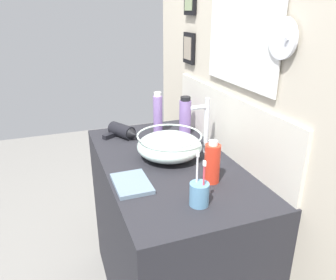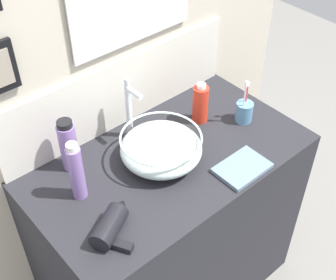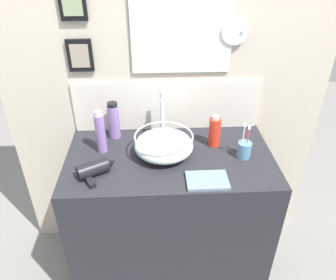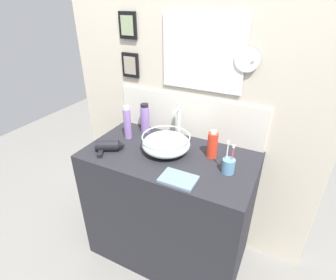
{
  "view_description": "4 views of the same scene",
  "coord_description": "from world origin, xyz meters",
  "px_view_note": "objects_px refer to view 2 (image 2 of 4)",
  "views": [
    {
      "loc": [
        1.29,
        -0.48,
        1.54
      ],
      "look_at": [
        -0.01,
        0.0,
        0.98
      ],
      "focal_mm": 35.0,
      "sensor_mm": 36.0,
      "label": 1
    },
    {
      "loc": [
        -0.84,
        -0.96,
        2.11
      ],
      "look_at": [
        -0.01,
        0.0,
        0.98
      ],
      "focal_mm": 50.0,
      "sensor_mm": 36.0,
      "label": 2
    },
    {
      "loc": [
        -0.08,
        -1.4,
        1.87
      ],
      "look_at": [
        -0.01,
        0.0,
        0.98
      ],
      "focal_mm": 35.0,
      "sensor_mm": 36.0,
      "label": 3
    },
    {
      "loc": [
        0.63,
        -1.26,
        1.76
      ],
      "look_at": [
        -0.01,
        0.0,
        0.98
      ],
      "focal_mm": 28.0,
      "sensor_mm": 36.0,
      "label": 4
    }
  ],
  "objects_px": {
    "shampoo_bottle": "(76,172)",
    "hand_towel": "(242,168)",
    "faucet": "(130,106)",
    "toothbrush_cup": "(244,111)",
    "spray_bottle": "(68,145)",
    "hair_drier": "(112,224)",
    "glass_bowl_sink": "(161,148)",
    "soap_dispenser": "(200,104)"
  },
  "relations": [
    {
      "from": "faucet",
      "to": "shampoo_bottle",
      "type": "xyz_separation_m",
      "value": [
        -0.33,
        -0.13,
        -0.04
      ]
    },
    {
      "from": "glass_bowl_sink",
      "to": "shampoo_bottle",
      "type": "relative_size",
      "value": 1.28
    },
    {
      "from": "glass_bowl_sink",
      "to": "faucet",
      "type": "bearing_deg",
      "value": 90.0
    },
    {
      "from": "glass_bowl_sink",
      "to": "toothbrush_cup",
      "type": "bearing_deg",
      "value": -5.49
    },
    {
      "from": "glass_bowl_sink",
      "to": "faucet",
      "type": "xyz_separation_m",
      "value": [
        0.0,
        0.18,
        0.09
      ]
    },
    {
      "from": "glass_bowl_sink",
      "to": "faucet",
      "type": "relative_size",
      "value": 1.12
    },
    {
      "from": "glass_bowl_sink",
      "to": "hair_drier",
      "type": "distance_m",
      "value": 0.37
    },
    {
      "from": "glass_bowl_sink",
      "to": "soap_dispenser",
      "type": "distance_m",
      "value": 0.29
    },
    {
      "from": "glass_bowl_sink",
      "to": "toothbrush_cup",
      "type": "height_order",
      "value": "toothbrush_cup"
    },
    {
      "from": "faucet",
      "to": "glass_bowl_sink",
      "type": "bearing_deg",
      "value": -90.0
    },
    {
      "from": "shampoo_bottle",
      "to": "soap_dispenser",
      "type": "bearing_deg",
      "value": 2.58
    },
    {
      "from": "soap_dispenser",
      "to": "toothbrush_cup",
      "type": "bearing_deg",
      "value": -41.32
    },
    {
      "from": "spray_bottle",
      "to": "shampoo_bottle",
      "type": "bearing_deg",
      "value": -111.45
    },
    {
      "from": "glass_bowl_sink",
      "to": "hair_drier",
      "type": "height_order",
      "value": "glass_bowl_sink"
    },
    {
      "from": "hair_drier",
      "to": "shampoo_bottle",
      "type": "height_order",
      "value": "shampoo_bottle"
    },
    {
      "from": "toothbrush_cup",
      "to": "soap_dispenser",
      "type": "relative_size",
      "value": 1.12
    },
    {
      "from": "faucet",
      "to": "spray_bottle",
      "type": "xyz_separation_m",
      "value": [
        -0.27,
        0.01,
        -0.05
      ]
    },
    {
      "from": "spray_bottle",
      "to": "soap_dispenser",
      "type": "xyz_separation_m",
      "value": [
        0.55,
        -0.11,
        -0.02
      ]
    },
    {
      "from": "glass_bowl_sink",
      "to": "spray_bottle",
      "type": "distance_m",
      "value": 0.34
    },
    {
      "from": "hair_drier",
      "to": "spray_bottle",
      "type": "relative_size",
      "value": 0.93
    },
    {
      "from": "shampoo_bottle",
      "to": "spray_bottle",
      "type": "bearing_deg",
      "value": 68.55
    },
    {
      "from": "spray_bottle",
      "to": "soap_dispenser",
      "type": "height_order",
      "value": "spray_bottle"
    },
    {
      "from": "glass_bowl_sink",
      "to": "hand_towel",
      "type": "distance_m",
      "value": 0.31
    },
    {
      "from": "toothbrush_cup",
      "to": "hand_towel",
      "type": "relative_size",
      "value": 1.03
    },
    {
      "from": "shampoo_bottle",
      "to": "faucet",
      "type": "bearing_deg",
      "value": 21.66
    },
    {
      "from": "faucet",
      "to": "soap_dispenser",
      "type": "bearing_deg",
      "value": -20.27
    },
    {
      "from": "faucet",
      "to": "hair_drier",
      "type": "bearing_deg",
      "value": -135.27
    },
    {
      "from": "shampoo_bottle",
      "to": "hand_towel",
      "type": "relative_size",
      "value": 1.21
    },
    {
      "from": "hair_drier",
      "to": "faucet",
      "type": "bearing_deg",
      "value": 44.73
    },
    {
      "from": "glass_bowl_sink",
      "to": "faucet",
      "type": "height_order",
      "value": "faucet"
    },
    {
      "from": "hair_drier",
      "to": "hand_towel",
      "type": "relative_size",
      "value": 1.01
    },
    {
      "from": "glass_bowl_sink",
      "to": "spray_bottle",
      "type": "relative_size",
      "value": 1.42
    },
    {
      "from": "shampoo_bottle",
      "to": "soap_dispenser",
      "type": "distance_m",
      "value": 0.6
    },
    {
      "from": "spray_bottle",
      "to": "hair_drier",
      "type": "bearing_deg",
      "value": -100.37
    },
    {
      "from": "glass_bowl_sink",
      "to": "shampoo_bottle",
      "type": "bearing_deg",
      "value": 170.81
    },
    {
      "from": "hand_towel",
      "to": "spray_bottle",
      "type": "bearing_deg",
      "value": 137.38
    },
    {
      "from": "soap_dispenser",
      "to": "hand_towel",
      "type": "relative_size",
      "value": 0.92
    },
    {
      "from": "hair_drier",
      "to": "toothbrush_cup",
      "type": "height_order",
      "value": "toothbrush_cup"
    },
    {
      "from": "faucet",
      "to": "hair_drier",
      "type": "xyz_separation_m",
      "value": [
        -0.33,
        -0.33,
        -0.12
      ]
    },
    {
      "from": "hand_towel",
      "to": "toothbrush_cup",
      "type": "bearing_deg",
      "value": 41.51
    },
    {
      "from": "faucet",
      "to": "toothbrush_cup",
      "type": "distance_m",
      "value": 0.48
    },
    {
      "from": "hair_drier",
      "to": "hand_towel",
      "type": "bearing_deg",
      "value": -9.25
    }
  ]
}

